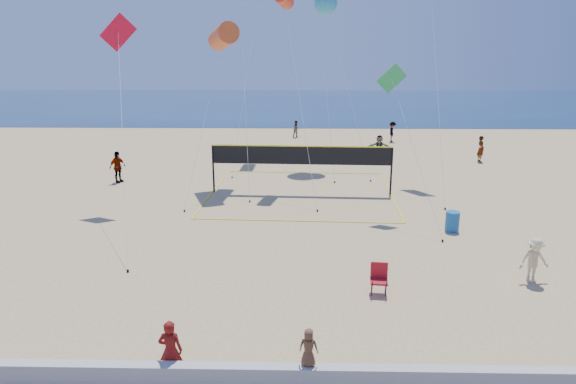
{
  "coord_description": "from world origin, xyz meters",
  "views": [
    {
      "loc": [
        -0.14,
        -12.9,
        7.34
      ],
      "look_at": [
        -0.49,
        2.0,
        3.22
      ],
      "focal_mm": 32.0,
      "sensor_mm": 36.0,
      "label": 1
    }
  ],
  "objects_px": {
    "camp_chair": "(379,277)",
    "trash_barrel": "(452,221)",
    "volleyball_net": "(301,161)",
    "woman": "(171,351)"
  },
  "relations": [
    {
      "from": "camp_chair",
      "to": "trash_barrel",
      "type": "height_order",
      "value": "camp_chair"
    },
    {
      "from": "camp_chair",
      "to": "trash_barrel",
      "type": "relative_size",
      "value": 1.28
    },
    {
      "from": "woman",
      "to": "camp_chair",
      "type": "height_order",
      "value": "woman"
    },
    {
      "from": "volleyball_net",
      "to": "camp_chair",
      "type": "bearing_deg",
      "value": -75.84
    },
    {
      "from": "woman",
      "to": "camp_chair",
      "type": "bearing_deg",
      "value": -139.67
    },
    {
      "from": "trash_barrel",
      "to": "volleyball_net",
      "type": "distance_m",
      "value": 8.71
    },
    {
      "from": "camp_chair",
      "to": "volleyball_net",
      "type": "relative_size",
      "value": 0.11
    },
    {
      "from": "woman",
      "to": "camp_chair",
      "type": "xyz_separation_m",
      "value": [
        5.4,
        4.52,
        -0.2
      ]
    },
    {
      "from": "woman",
      "to": "trash_barrel",
      "type": "xyz_separation_m",
      "value": [
        9.33,
        10.33,
        -0.33
      ]
    },
    {
      "from": "woman",
      "to": "camp_chair",
      "type": "distance_m",
      "value": 7.05
    }
  ]
}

